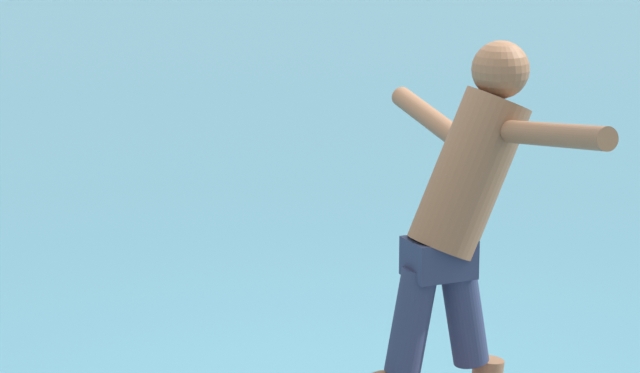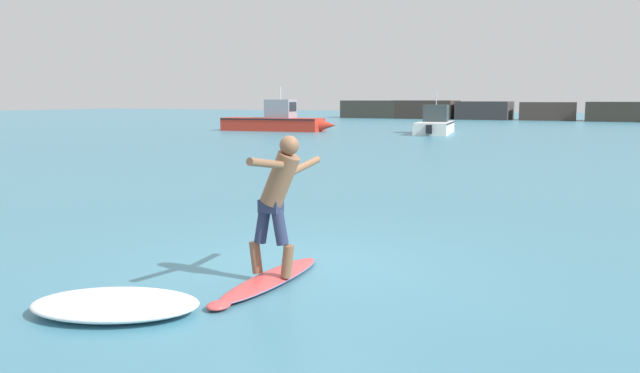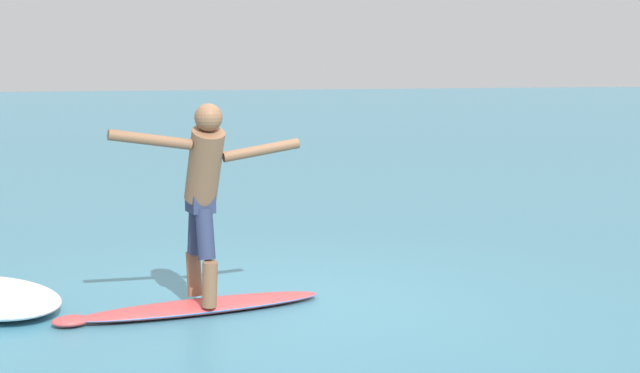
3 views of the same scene
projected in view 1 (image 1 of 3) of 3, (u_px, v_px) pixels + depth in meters
surfer at (463, 216)px, 6.11m from camera, size 0.70×1.65×1.74m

